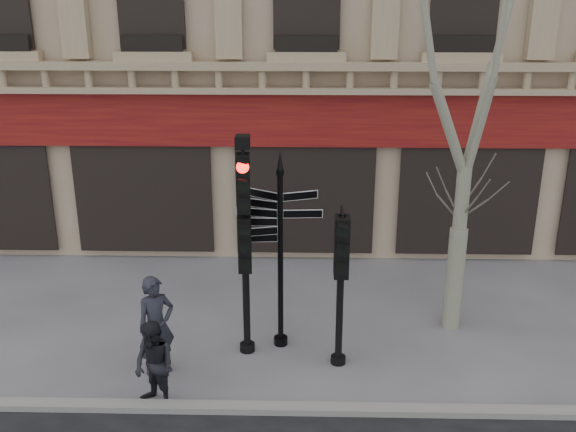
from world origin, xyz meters
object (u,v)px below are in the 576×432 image
traffic_signal_main (244,221)px  plane_tree (478,33)px  pedestrian_a (156,326)px  fingerpost (280,219)px  traffic_signal_secondary (341,263)px  pedestrian_b (154,366)px

traffic_signal_main → plane_tree: bearing=9.7°
pedestrian_a → fingerpost: bearing=-10.6°
traffic_signal_main → pedestrian_a: size_ratio=2.25×
traffic_signal_secondary → plane_tree: bearing=31.0°
pedestrian_b → traffic_signal_secondary: bearing=60.8°
fingerpost → pedestrian_a: fingerpost is taller
pedestrian_a → pedestrian_b: pedestrian_a is taller
pedestrian_a → pedestrian_b: size_ratio=1.21×
plane_tree → pedestrian_b: plane_tree is taller
fingerpost → plane_tree: bearing=18.8°
traffic_signal_main → traffic_signal_secondary: 1.85m
fingerpost → traffic_signal_main: size_ratio=0.92×
pedestrian_a → pedestrian_b: bearing=-115.6°
fingerpost → traffic_signal_main: 0.68m
traffic_signal_secondary → pedestrian_a: bearing=-173.7°
traffic_signal_main → plane_tree: 5.23m
fingerpost → plane_tree: 4.75m
fingerpost → pedestrian_b: bearing=-128.3°
traffic_signal_secondary → plane_tree: 4.66m
fingerpost → pedestrian_a: size_ratio=2.08×
traffic_signal_main → traffic_signal_secondary: traffic_signal_main is taller
traffic_signal_secondary → fingerpost: bearing=149.2°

